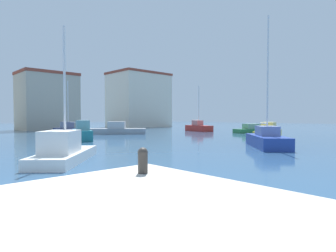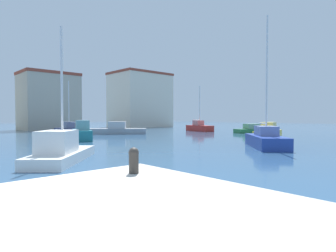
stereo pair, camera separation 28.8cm
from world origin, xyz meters
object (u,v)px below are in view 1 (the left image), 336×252
Objects in this scene: motorboat_teal_far_left at (82,133)px; mooring_bollard at (143,159)px; sailboat_navy_mid_harbor at (68,129)px; motorboat_green_inner_mooring at (253,129)px; motorboat_yellow_center_channel at (268,133)px; sailboat_red_distant_north at (199,127)px; motorboat_grey_near_pier at (117,130)px; sailboat_blue_behind_lamppost at (267,139)px; sailboat_white_distant_east at (64,150)px.

mooring_bollard is at bearing -112.61° from motorboat_teal_far_left.
sailboat_navy_mid_harbor reaches higher than motorboat_green_inner_mooring.
motorboat_yellow_center_channel is 0.76× the size of sailboat_navy_mid_harbor.
mooring_bollard is at bearing -141.50° from sailboat_red_distant_north.
motorboat_yellow_center_channel is at bearing -143.24° from motorboat_green_inner_mooring.
sailboat_navy_mid_harbor is 1.17× the size of motorboat_green_inner_mooring.
sailboat_blue_behind_lamppost is (-0.95, -21.68, 0.08)m from motorboat_grey_near_pier.
sailboat_white_distant_east is (1.57, 8.43, -0.65)m from mooring_bollard.
motorboat_green_inner_mooring is (30.61, 7.08, -0.13)m from sailboat_white_distant_east.
sailboat_white_distant_east is 31.42m from motorboat_green_inner_mooring.
sailboat_red_distant_north is at bearing -11.64° from motorboat_grey_near_pier.
sailboat_white_distant_east is 13.87m from motorboat_teal_far_left.
motorboat_green_inner_mooring is at bearing -35.00° from motorboat_grey_near_pier.
motorboat_teal_far_left is at bearing -108.32° from sailboat_navy_mid_harbor.
motorboat_grey_near_pier is at bearing 87.50° from sailboat_blue_behind_lamppost.
motorboat_green_inner_mooring is (19.38, -17.90, -0.08)m from sailboat_navy_mid_harbor.
motorboat_yellow_center_channel is (22.52, 8.29, -0.64)m from mooring_bollard.
sailboat_navy_mid_harbor is at bearing 111.15° from motorboat_yellow_center_channel.
sailboat_blue_behind_lamppost reaches higher than sailboat_white_distant_east.
sailboat_blue_behind_lamppost is at bearing 17.15° from mooring_bollard.
mooring_bollard reaches higher than motorboat_green_inner_mooring.
sailboat_red_distant_north is 21.58m from motorboat_teal_far_left.
motorboat_yellow_center_channel is at bearing -68.85° from sailboat_navy_mid_harbor.
sailboat_red_distant_north reaches higher than sailboat_white_distant_east.
sailboat_blue_behind_lamppost is (13.98, -3.63, 0.02)m from sailboat_white_distant_east.
motorboat_grey_near_pier is 7.85m from sailboat_navy_mid_harbor.
sailboat_white_distant_east is at bearing -129.60° from motorboat_grey_near_pier.
motorboat_grey_near_pier is 0.74× the size of sailboat_blue_behind_lamppost.
sailboat_blue_behind_lamppost is (2.75, -28.60, 0.08)m from sailboat_navy_mid_harbor.
motorboat_grey_near_pier is (-6.01, 18.19, -0.06)m from motorboat_yellow_center_channel.
sailboat_red_distant_north is (29.84, 23.74, -0.63)m from mooring_bollard.
motorboat_green_inner_mooring is 0.65× the size of sailboat_blue_behind_lamppost.
motorboat_yellow_center_channel is 19.16m from motorboat_grey_near_pier.
sailboat_white_distant_east is (-28.27, -15.31, -0.02)m from sailboat_red_distant_north.
motorboat_teal_far_left is 24.18m from motorboat_green_inner_mooring.
sailboat_navy_mid_harbor is at bearing 65.79° from sailboat_white_distant_east.
sailboat_blue_behind_lamppost reaches higher than motorboat_green_inner_mooring.
motorboat_teal_far_left is at bearing -142.90° from motorboat_grey_near_pier.
sailboat_red_distant_north is 1.04× the size of sailboat_white_distant_east.
sailboat_red_distant_north is 8.56m from motorboat_green_inner_mooring.
mooring_bollard is 0.11× the size of motorboat_yellow_center_channel.
motorboat_grey_near_pier is 10.02m from motorboat_teal_far_left.
motorboat_teal_far_left reaches higher than mooring_bollard.
motorboat_yellow_center_channel is at bearing 26.61° from sailboat_blue_behind_lamppost.
mooring_bollard is at bearing -154.27° from motorboat_green_inner_mooring.
mooring_bollard is 31.21m from motorboat_grey_near_pier.
mooring_bollard is 0.10× the size of motorboat_green_inner_mooring.
motorboat_teal_far_left is (-4.29, -12.97, 0.13)m from sailboat_navy_mid_harbor.
motorboat_grey_near_pier is (16.50, 26.48, -0.70)m from mooring_bollard.
sailboat_blue_behind_lamppost is at bearing -92.50° from motorboat_grey_near_pier.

